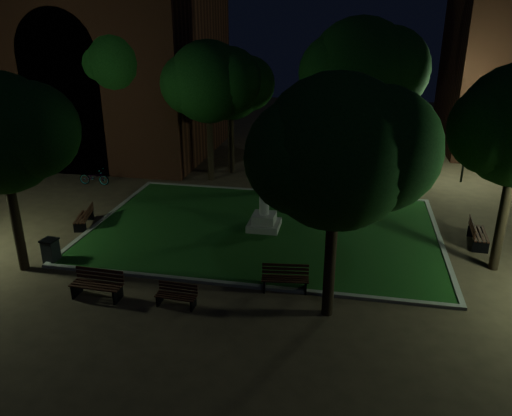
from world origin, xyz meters
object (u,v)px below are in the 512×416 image
(bench_near_left, at_px, (177,296))
(bicycle, at_px, (94,177))
(trash_bin, at_px, (51,250))
(bench_west_near, at_px, (97,285))
(bench_near_right, at_px, (285,279))
(monument, at_px, (264,210))
(bench_far_side, at_px, (356,182))
(bench_left_side, at_px, (85,218))
(bench_right_side, at_px, (477,234))

(bench_near_left, bearing_deg, bicycle, 131.33)
(trash_bin, bearing_deg, bench_west_near, -33.99)
(bench_near_right, distance_m, bicycle, 15.47)
(bench_near_right, bearing_deg, trash_bin, 171.24)
(bench_near_left, distance_m, bench_near_right, 3.80)
(monument, xyz_separation_m, bench_far_side, (3.96, 6.62, -0.55))
(bench_near_left, height_order, bench_far_side, bench_far_side)
(monument, xyz_separation_m, bicycle, (-10.62, 4.44, -0.50))
(bench_west_near, bearing_deg, bicycle, 120.59)
(bench_left_side, distance_m, bicycle, 6.13)
(bench_far_side, bearing_deg, bench_west_near, 67.17)
(bench_near_right, height_order, bench_right_side, bench_right_side)
(bench_near_left, height_order, bicycle, bicycle)
(bench_left_side, bearing_deg, bench_west_near, 17.38)
(bench_near_left, distance_m, bench_west_near, 2.83)
(bench_right_side, bearing_deg, bicycle, 81.74)
(bench_right_side, height_order, bicycle, bench_right_side)
(bench_west_near, height_order, bicycle, bench_west_near)
(monument, bearing_deg, bench_near_left, -104.47)
(monument, relative_size, bench_west_near, 1.78)
(bench_near_right, xyz_separation_m, bench_west_near, (-6.21, -1.74, 0.03))
(monument, distance_m, bench_west_near, 8.13)
(monument, bearing_deg, bicycle, 157.30)
(bench_near_right, relative_size, bench_far_side, 1.03)
(monument, height_order, bench_right_side, monument)
(monument, distance_m, bicycle, 11.52)
(bench_left_side, xyz_separation_m, trash_bin, (0.50, -3.51, 0.07))
(bench_near_left, xyz_separation_m, bicycle, (-8.89, 11.14, 0.11))
(bench_near_left, height_order, bench_right_side, bench_right_side)
(bicycle, bearing_deg, trash_bin, -163.51)
(bench_west_near, bearing_deg, bench_near_right, 17.67)
(bench_far_side, distance_m, bicycle, 14.74)
(bench_near_right, xyz_separation_m, bench_far_side, (2.30, 11.60, -0.02))
(bench_left_side, relative_size, bench_far_side, 1.04)
(bench_near_right, bearing_deg, bench_right_side, 28.56)
(bench_right_side, relative_size, bench_far_side, 1.13)
(bench_west_near, bearing_deg, trash_bin, 148.06)
(monument, bearing_deg, bench_far_side, 59.11)
(trash_bin, bearing_deg, bicycle, 108.33)
(bench_far_side, height_order, trash_bin, trash_bin)
(bench_near_left, distance_m, bench_right_side, 12.79)
(monument, bearing_deg, bench_near_right, -71.57)
(trash_bin, bearing_deg, bench_near_right, -1.99)
(trash_bin, bearing_deg, bench_right_side, 16.42)
(bench_near_right, bearing_deg, bench_far_side, 72.00)
(bench_near_left, distance_m, bicycle, 14.25)
(bench_right_side, bearing_deg, bench_west_near, 120.94)
(bench_right_side, height_order, trash_bin, bench_right_side)
(bench_west_near, distance_m, bench_far_side, 15.82)
(bench_near_right, height_order, bench_left_side, bench_near_right)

